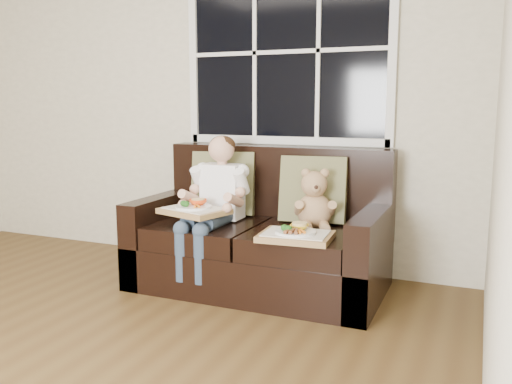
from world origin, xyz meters
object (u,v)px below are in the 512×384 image
at_px(tray_right, 296,235).
at_px(teddy_bear, 314,203).
at_px(tray_left, 194,209).
at_px(child, 216,193).
at_px(loveseat, 262,242).

bearing_deg(tray_right, teddy_bear, 85.22).
distance_m(teddy_bear, tray_left, 0.80).
xyz_separation_m(child, teddy_bear, (0.68, 0.11, -0.04)).
relative_size(child, tray_right, 2.01).
xyz_separation_m(loveseat, tray_right, (0.37, -0.37, 0.17)).
distance_m(child, tray_right, 0.74).
xyz_separation_m(loveseat, tray_left, (-0.36, -0.32, 0.27)).
bearing_deg(child, tray_left, -105.70).
height_order(loveseat, teddy_bear, loveseat).
xyz_separation_m(teddy_bear, tray_right, (-0.00, -0.36, -0.13)).
bearing_deg(loveseat, tray_left, -137.76).
height_order(child, tray_left, child).
bearing_deg(teddy_bear, child, 169.10).
height_order(teddy_bear, tray_right, teddy_bear).
height_order(tray_left, tray_right, tray_left).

